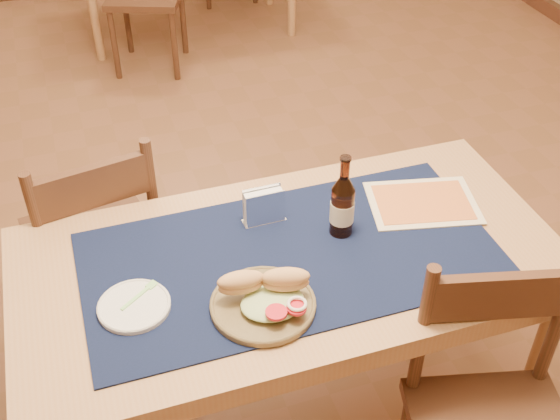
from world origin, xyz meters
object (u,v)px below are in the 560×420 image
object	(u,v)px
beer_bottle	(342,206)
main_table	(291,277)
chair_main_far	(95,240)
sandwich_plate	(265,299)
napkin_holder	(264,207)

from	to	relation	value
beer_bottle	main_table	bearing A→B (deg)	-162.84
main_table	beer_bottle	xyz separation A→B (m)	(0.18, 0.06, 0.19)
chair_main_far	sandwich_plate	xyz separation A→B (m)	(0.41, -0.74, 0.30)
chair_main_far	sandwich_plate	size ratio (longest dim) A/B	3.29
chair_main_far	sandwich_plate	distance (m)	0.90
main_table	napkin_holder	distance (m)	0.23
main_table	sandwich_plate	xyz separation A→B (m)	(-0.13, -0.17, 0.12)
main_table	beer_bottle	distance (m)	0.27
chair_main_far	napkin_holder	xyz separation A→B (m)	(0.51, -0.40, 0.32)
chair_main_far	napkin_holder	distance (m)	0.72
chair_main_far	beer_bottle	distance (m)	0.96
main_table	chair_main_far	world-z (taller)	chair_main_far
chair_main_far	beer_bottle	bearing A→B (deg)	-35.92
beer_bottle	napkin_holder	world-z (taller)	beer_bottle
sandwich_plate	beer_bottle	bearing A→B (deg)	36.10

